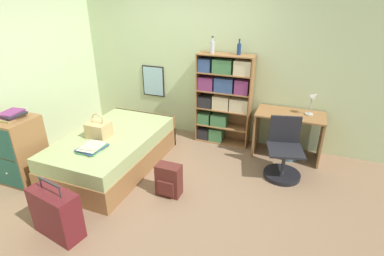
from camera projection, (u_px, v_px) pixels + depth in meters
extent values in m
plane|color=#84664C|center=(152.00, 174.00, 4.34)|extent=(14.00, 14.00, 0.00)
cube|color=beige|center=(192.00, 62.00, 5.14)|extent=(10.00, 0.06, 2.60)
cube|color=black|center=(153.00, 81.00, 5.52)|extent=(0.43, 0.02, 0.56)
cube|color=#99C1D6|center=(153.00, 81.00, 5.51)|extent=(0.39, 0.01, 0.52)
cube|color=beige|center=(25.00, 73.00, 4.48)|extent=(0.06, 10.00, 2.60)
cube|color=olive|center=(114.00, 157.00, 4.48)|extent=(1.16, 1.95, 0.32)
cube|color=#9EAD70|center=(112.00, 141.00, 4.37)|extent=(1.13, 1.92, 0.21)
cube|color=olive|center=(145.00, 126.00, 5.24)|extent=(1.16, 0.04, 0.52)
cube|color=tan|center=(99.00, 130.00, 4.22)|extent=(0.30, 0.26, 0.22)
torus|color=tan|center=(97.00, 119.00, 4.16)|extent=(0.18, 0.02, 0.18)
cube|color=#427A4C|center=(91.00, 149.00, 3.92)|extent=(0.29, 0.34, 0.02)
cube|color=#334C84|center=(92.00, 148.00, 3.93)|extent=(0.32, 0.38, 0.01)
cube|color=#427A4C|center=(93.00, 147.00, 3.92)|extent=(0.29, 0.32, 0.02)
cube|color=silver|center=(92.00, 147.00, 3.89)|extent=(0.26, 0.31, 0.01)
cube|color=beige|center=(92.00, 145.00, 3.89)|extent=(0.26, 0.29, 0.02)
cube|color=#5B191E|center=(56.00, 213.00, 3.18)|extent=(0.61, 0.35, 0.55)
cylinder|color=#2D2D33|center=(41.00, 182.00, 3.11)|extent=(0.01, 0.01, 0.12)
cylinder|color=#2D2D33|center=(60.00, 192.00, 2.96)|extent=(0.01, 0.01, 0.12)
cube|color=#2D2D33|center=(49.00, 182.00, 3.01)|extent=(0.34, 0.08, 0.02)
cube|color=olive|center=(20.00, 150.00, 4.07)|extent=(0.50, 0.51, 0.91)
cube|color=#1E4C42|center=(7.00, 173.00, 3.94)|extent=(0.46, 0.01, 0.42)
sphere|color=#B2A893|center=(7.00, 173.00, 3.93)|extent=(0.02, 0.02, 0.02)
cube|color=#99894C|center=(12.00, 117.00, 3.90)|extent=(0.26, 0.36, 0.02)
cube|color=#7A336B|center=(12.00, 115.00, 3.91)|extent=(0.28, 0.30, 0.01)
cube|color=#7A336B|center=(12.00, 114.00, 3.91)|extent=(0.26, 0.30, 0.01)
cube|color=#232328|center=(12.00, 114.00, 3.88)|extent=(0.31, 0.30, 0.02)
cube|color=#7A336B|center=(11.00, 112.00, 3.89)|extent=(0.24, 0.30, 0.02)
cube|color=olive|center=(199.00, 97.00, 5.13)|extent=(0.02, 0.30, 1.52)
cube|color=olive|center=(250.00, 104.00, 4.84)|extent=(0.02, 0.30, 1.52)
cube|color=olive|center=(226.00, 98.00, 5.11)|extent=(0.91, 0.01, 1.52)
cube|color=olive|center=(222.00, 140.00, 5.30)|extent=(0.87, 0.30, 0.02)
cube|color=olive|center=(223.00, 125.00, 5.17)|extent=(0.87, 0.30, 0.02)
cube|color=olive|center=(223.00, 109.00, 5.05)|extent=(0.87, 0.30, 0.02)
cube|color=olive|center=(224.00, 92.00, 4.92)|extent=(0.87, 0.30, 0.02)
cube|color=olive|center=(225.00, 73.00, 4.79)|extent=(0.87, 0.30, 0.02)
cube|color=olive|center=(226.00, 55.00, 4.67)|extent=(0.87, 0.30, 0.02)
cube|color=#232328|center=(204.00, 133.00, 5.35)|extent=(0.20, 0.23, 0.19)
cube|color=#427A4C|center=(217.00, 134.00, 5.27)|extent=(0.23, 0.23, 0.22)
cube|color=#427A4C|center=(205.00, 117.00, 5.22)|extent=(0.20, 0.23, 0.19)
cube|color=#427A4C|center=(220.00, 119.00, 5.13)|extent=(0.27, 0.23, 0.20)
cube|color=#232328|center=(206.00, 101.00, 5.09)|extent=(0.24, 0.23, 0.19)
cube|color=beige|center=(222.00, 102.00, 4.99)|extent=(0.27, 0.23, 0.22)
cube|color=beige|center=(240.00, 105.00, 4.89)|extent=(0.30, 0.23, 0.21)
cube|color=#7A336B|center=(207.00, 83.00, 4.96)|extent=(0.25, 0.23, 0.21)
cube|color=#334C84|center=(225.00, 85.00, 4.85)|extent=(0.30, 0.23, 0.23)
cube|color=#7A336B|center=(242.00, 86.00, 4.76)|extent=(0.21, 0.23, 0.23)
cube|color=#334C84|center=(206.00, 65.00, 4.84)|extent=(0.20, 0.23, 0.21)
cube|color=#427A4C|center=(223.00, 66.00, 4.74)|extent=(0.31, 0.23, 0.22)
cube|color=beige|center=(243.00, 68.00, 4.63)|extent=(0.27, 0.23, 0.23)
cylinder|color=#B7BCC1|center=(212.00, 47.00, 4.68)|extent=(0.07, 0.07, 0.18)
cylinder|color=#B7BCC1|center=(213.00, 39.00, 4.63)|extent=(0.03, 0.03, 0.06)
cylinder|color=#232328|center=(213.00, 37.00, 4.62)|extent=(0.03, 0.03, 0.02)
cylinder|color=navy|center=(239.00, 49.00, 4.58)|extent=(0.06, 0.06, 0.17)
cylinder|color=navy|center=(239.00, 42.00, 4.54)|extent=(0.02, 0.02, 0.05)
cylinder|color=#232328|center=(240.00, 40.00, 4.52)|extent=(0.03, 0.03, 0.02)
cube|color=olive|center=(291.00, 114.00, 4.54)|extent=(1.01, 0.54, 0.02)
cube|color=olive|center=(256.00, 131.00, 4.85)|extent=(0.03, 0.50, 0.70)
cube|color=olive|center=(321.00, 141.00, 4.53)|extent=(0.03, 0.50, 0.70)
cylinder|color=#ADA89E|center=(309.00, 114.00, 4.49)|extent=(0.12, 0.12, 0.02)
cylinder|color=#ADA89E|center=(310.00, 105.00, 4.43)|extent=(0.02, 0.02, 0.26)
cone|color=#ADA89E|center=(315.00, 96.00, 4.36)|extent=(0.14, 0.10, 0.14)
cylinder|color=black|center=(282.00, 175.00, 4.28)|extent=(0.52, 0.52, 0.06)
cylinder|color=#333338|center=(283.00, 164.00, 4.20)|extent=(0.05, 0.05, 0.42)
cube|color=black|center=(285.00, 150.00, 4.11)|extent=(0.57, 0.57, 0.03)
cube|color=black|center=(285.00, 129.00, 4.22)|extent=(0.42, 0.14, 0.40)
cube|color=#56231E|center=(169.00, 180.00, 3.84)|extent=(0.32, 0.18, 0.43)
cube|color=#56231E|center=(165.00, 189.00, 3.77)|extent=(0.22, 0.03, 0.19)
cylinder|color=slate|center=(290.00, 150.00, 4.71)|extent=(0.28, 0.28, 0.29)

